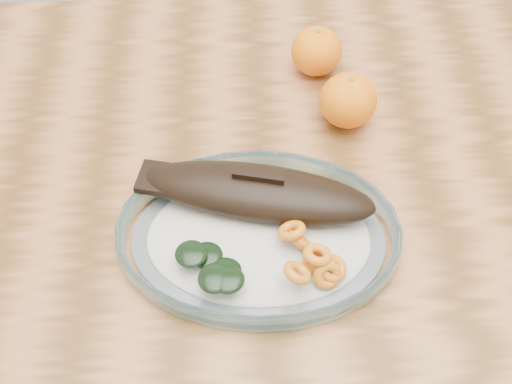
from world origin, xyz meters
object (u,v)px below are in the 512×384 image
plated_meal (258,231)px  orange_right (316,51)px  orange_left (348,100)px  dining_table (337,224)px

plated_meal → orange_right: size_ratio=8.54×
orange_left → orange_right: orange_left is taller
plated_meal → orange_left: plated_meal is taller
dining_table → plated_meal: bearing=-142.1°
plated_meal → orange_left: size_ratio=8.12×
plated_meal → orange_right: (0.10, 0.30, 0.02)m
orange_left → orange_right: size_ratio=1.05×
plated_meal → orange_right: plated_meal is taller
orange_left → dining_table: bearing=-97.7°
plated_meal → orange_left: 0.23m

